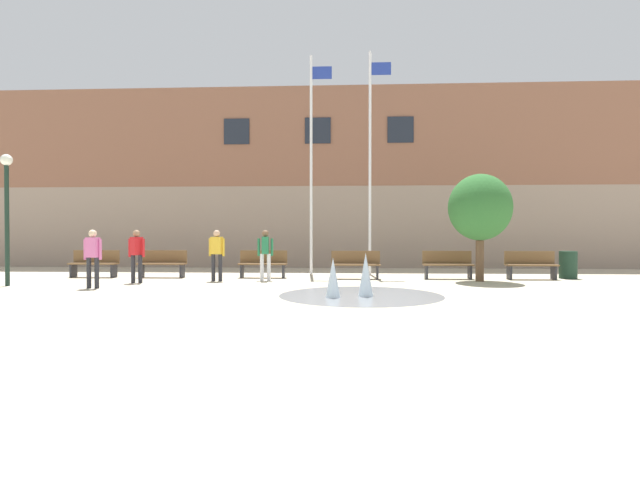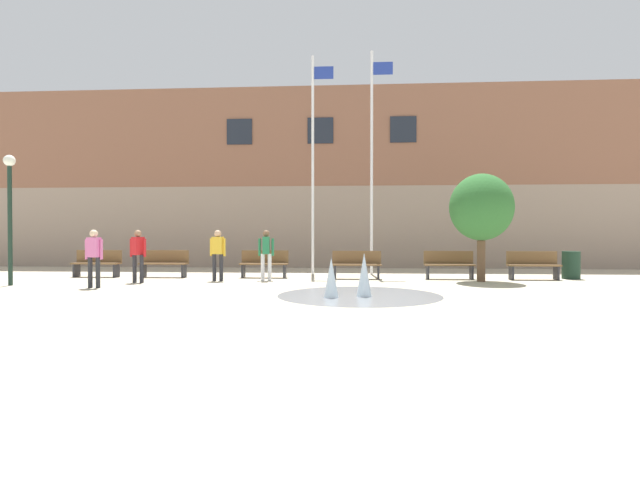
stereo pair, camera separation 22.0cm
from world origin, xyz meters
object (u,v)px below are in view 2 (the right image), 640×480
at_px(park_bench_under_left_flagpole, 264,263).
at_px(adult_watching, 94,254).
at_px(park_bench_under_right_flagpole, 449,264).
at_px(teen_by_trashcan, 138,252).
at_px(flagpole_left, 314,158).
at_px(adult_near_bench, 218,251).
at_px(flagpole_right, 372,156).
at_px(park_bench_far_right, 533,265).
at_px(lamp_post_left_lane, 10,200).
at_px(park_bench_far_left, 97,263).
at_px(adult_in_red, 266,251).
at_px(trash_can, 571,265).
at_px(park_bench_center, 357,264).
at_px(street_tree_near_building, 481,208).
at_px(park_bench_left_of_flagpoles, 164,263).

relative_size(park_bench_under_left_flagpole, adult_watching, 1.01).
height_order(park_bench_under_right_flagpole, teen_by_trashcan, teen_by_trashcan).
height_order(park_bench_under_left_flagpole, flagpole_left, flagpole_left).
xyz_separation_m(adult_near_bench, flagpole_right, (4.90, 2.77, 3.33)).
height_order(park_bench_under_right_flagpole, adult_near_bench, adult_near_bench).
height_order(park_bench_far_right, lamp_post_left_lane, lamp_post_left_lane).
bearing_deg(park_bench_far_left, teen_by_trashcan, -38.99).
height_order(flagpole_left, flagpole_right, flagpole_right).
distance_m(teen_by_trashcan, adult_in_red, 3.85).
bearing_deg(trash_can, park_bench_under_right_flagpole, -175.23).
bearing_deg(adult_in_red, park_bench_center, 101.13).
xyz_separation_m(adult_in_red, flagpole_left, (1.29, 2.55, 3.27)).
relative_size(park_bench_center, trash_can, 1.78).
relative_size(teen_by_trashcan, adult_in_red, 1.00).
height_order(park_bench_far_right, teen_by_trashcan, teen_by_trashcan).
relative_size(park_bench_far_left, park_bench_far_right, 1.00).
distance_m(park_bench_under_left_flagpole, adult_near_bench, 1.83).
relative_size(park_bench_under_right_flagpole, adult_watching, 1.01).
relative_size(park_bench_far_left, adult_watching, 1.01).
xyz_separation_m(lamp_post_left_lane, street_tree_near_building, (13.71, 2.06, -0.17)).
xyz_separation_m(park_bench_center, adult_near_bench, (-4.33, -1.02, 0.45)).
bearing_deg(park_bench_under_left_flagpole, teen_by_trashcan, -150.61).
xyz_separation_m(park_bench_center, park_bench_far_right, (5.65, 0.10, 0.00)).
bearing_deg(park_bench_center, park_bench_under_left_flagpole, 175.46).
xyz_separation_m(park_bench_far_right, lamp_post_left_lane, (-15.54, -2.82, 1.97)).
height_order(adult_in_red, trash_can, adult_in_red).
relative_size(park_bench_under_left_flagpole, park_bench_center, 1.00).
relative_size(park_bench_under_left_flagpole, park_bench_under_right_flagpole, 1.00).
bearing_deg(park_bench_far_right, park_bench_left_of_flagpoles, 179.72).
distance_m(park_bench_far_right, flagpole_left, 8.28).
xyz_separation_m(park_bench_far_left, adult_in_red, (5.98, -0.89, 0.45)).
height_order(park_bench_under_left_flagpole, park_bench_far_right, same).
distance_m(flagpole_left, trash_can, 9.42).
distance_m(flagpole_left, lamp_post_left_lane, 9.62).
height_order(park_bench_under_left_flagpole, street_tree_near_building, street_tree_near_building).
distance_m(park_bench_far_left, adult_near_bench, 4.65).
relative_size(teen_by_trashcan, flagpole_left, 0.20).
relative_size(flagpole_left, trash_can, 8.80).
bearing_deg(adult_in_red, street_tree_near_building, 86.65).
bearing_deg(park_bench_under_right_flagpole, park_bench_far_left, -179.81).
distance_m(park_bench_far_left, park_bench_under_left_flagpole, 5.73).
relative_size(park_bench_left_of_flagpoles, park_bench_center, 1.00).
height_order(adult_near_bench, street_tree_near_building, street_tree_near_building).
bearing_deg(park_bench_center, lamp_post_left_lane, -164.61).
bearing_deg(teen_by_trashcan, flagpole_right, -41.03).
bearing_deg(flagpole_left, street_tree_near_building, -24.25).
distance_m(park_bench_under_left_flagpole, adult_in_red, 1.16).
xyz_separation_m(flagpole_left, flagpole_right, (2.13, 0.00, 0.06)).
bearing_deg(park_bench_far_right, teen_by_trashcan, -171.56).
bearing_deg(park_bench_far_left, flagpole_right, 10.02).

